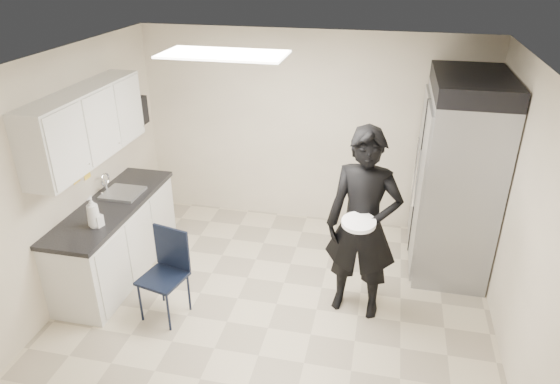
% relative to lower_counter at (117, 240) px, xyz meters
% --- Properties ---
extents(floor, '(4.50, 4.50, 0.00)m').
position_rel_lower_counter_xyz_m(floor, '(1.95, -0.20, -0.43)').
color(floor, '#BFB296').
rests_on(floor, ground).
extents(ceiling, '(4.50, 4.50, 0.00)m').
position_rel_lower_counter_xyz_m(ceiling, '(1.95, -0.20, 2.17)').
color(ceiling, white).
rests_on(ceiling, back_wall).
extents(back_wall, '(4.50, 0.00, 4.50)m').
position_rel_lower_counter_xyz_m(back_wall, '(1.95, 1.80, 0.87)').
color(back_wall, beige).
rests_on(back_wall, floor).
extents(left_wall, '(0.00, 4.00, 4.00)m').
position_rel_lower_counter_xyz_m(left_wall, '(-0.30, -0.20, 0.87)').
color(left_wall, beige).
rests_on(left_wall, floor).
extents(right_wall, '(0.00, 4.00, 4.00)m').
position_rel_lower_counter_xyz_m(right_wall, '(4.20, -0.20, 0.87)').
color(right_wall, beige).
rests_on(right_wall, floor).
extents(ceiling_panel, '(1.20, 0.60, 0.02)m').
position_rel_lower_counter_xyz_m(ceiling_panel, '(1.35, 0.20, 2.14)').
color(ceiling_panel, white).
rests_on(ceiling_panel, ceiling).
extents(lower_counter, '(0.60, 1.90, 0.86)m').
position_rel_lower_counter_xyz_m(lower_counter, '(0.00, 0.00, 0.00)').
color(lower_counter, silver).
rests_on(lower_counter, floor).
extents(countertop, '(0.64, 1.95, 0.05)m').
position_rel_lower_counter_xyz_m(countertop, '(0.00, 0.00, 0.46)').
color(countertop, black).
rests_on(countertop, lower_counter).
extents(sink, '(0.42, 0.40, 0.14)m').
position_rel_lower_counter_xyz_m(sink, '(0.02, 0.25, 0.44)').
color(sink, gray).
rests_on(sink, countertop).
extents(faucet, '(0.02, 0.02, 0.24)m').
position_rel_lower_counter_xyz_m(faucet, '(-0.18, 0.25, 0.59)').
color(faucet, silver).
rests_on(faucet, countertop).
extents(upper_cabinets, '(0.35, 1.80, 0.75)m').
position_rel_lower_counter_xyz_m(upper_cabinets, '(-0.13, 0.00, 1.40)').
color(upper_cabinets, silver).
rests_on(upper_cabinets, left_wall).
extents(towel_dispenser, '(0.22, 0.30, 0.35)m').
position_rel_lower_counter_xyz_m(towel_dispenser, '(-0.19, 1.15, 1.19)').
color(towel_dispenser, black).
rests_on(towel_dispenser, left_wall).
extents(notice_sticker_left, '(0.00, 0.12, 0.07)m').
position_rel_lower_counter_xyz_m(notice_sticker_left, '(-0.29, -0.10, 0.79)').
color(notice_sticker_left, yellow).
rests_on(notice_sticker_left, left_wall).
extents(notice_sticker_right, '(0.00, 0.12, 0.07)m').
position_rel_lower_counter_xyz_m(notice_sticker_right, '(-0.29, 0.10, 0.75)').
color(notice_sticker_right, yellow).
rests_on(notice_sticker_right, left_wall).
extents(commercial_fridge, '(0.80, 1.35, 2.10)m').
position_rel_lower_counter_xyz_m(commercial_fridge, '(3.78, 1.07, 0.62)').
color(commercial_fridge, gray).
rests_on(commercial_fridge, floor).
extents(fridge_compressor, '(0.80, 1.35, 0.20)m').
position_rel_lower_counter_xyz_m(fridge_compressor, '(3.78, 1.07, 1.77)').
color(fridge_compressor, black).
rests_on(fridge_compressor, commercial_fridge).
extents(folding_chair, '(0.50, 0.50, 0.93)m').
position_rel_lower_counter_xyz_m(folding_chair, '(0.86, -0.62, 0.04)').
color(folding_chair, black).
rests_on(folding_chair, floor).
extents(man_tuxedo, '(0.80, 0.58, 2.03)m').
position_rel_lower_counter_xyz_m(man_tuxedo, '(2.80, -0.06, 0.58)').
color(man_tuxedo, black).
rests_on(man_tuxedo, floor).
extents(bucket_lid, '(0.36, 0.36, 0.04)m').
position_rel_lower_counter_xyz_m(bucket_lid, '(2.77, -0.31, 0.75)').
color(bucket_lid, white).
rests_on(bucket_lid, man_tuxedo).
extents(soap_bottle_a, '(0.16, 0.16, 0.34)m').
position_rel_lower_counter_xyz_m(soap_bottle_a, '(0.11, -0.49, 0.65)').
color(soap_bottle_a, white).
rests_on(soap_bottle_a, countertop).
extents(soap_bottle_b, '(0.11, 0.11, 0.19)m').
position_rel_lower_counter_xyz_m(soap_bottle_b, '(0.14, -0.48, 0.58)').
color(soap_bottle_b, silver).
rests_on(soap_bottle_b, countertop).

